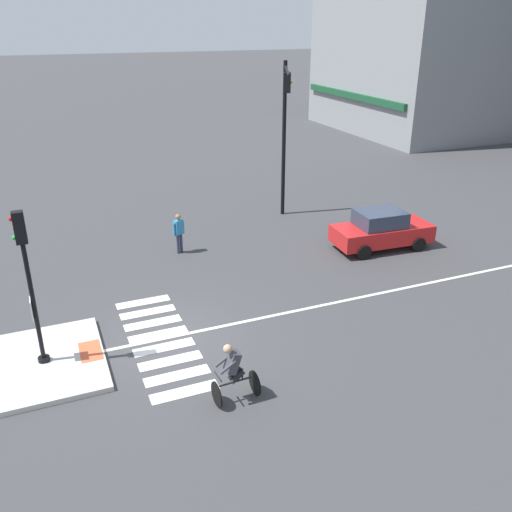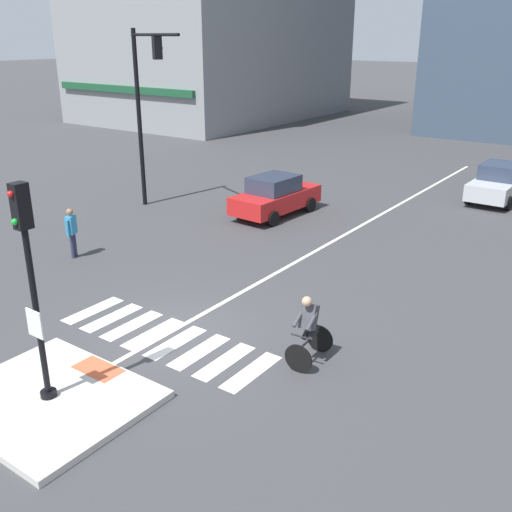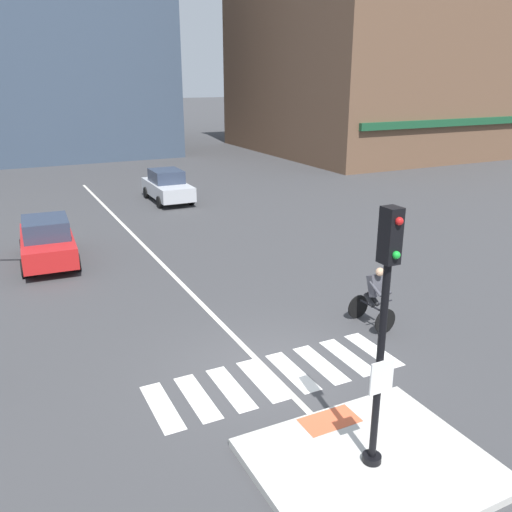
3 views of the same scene
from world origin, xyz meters
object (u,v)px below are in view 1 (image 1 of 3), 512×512
Objects in this scene: car_red_westbound_far at (381,230)px; pedestrian_at_curb_left at (179,230)px; signal_pole at (28,275)px; cyclist at (233,371)px; traffic_light_mast at (285,122)px.

pedestrian_at_curb_left is at bearing -108.91° from car_red_westbound_far.
signal_pole is at bearing -41.51° from pedestrian_at_curb_left.
pedestrian_at_curb_left is (-6.30, 5.58, -1.80)m from signal_pole.
pedestrian_at_curb_left is at bearing 172.79° from cyclist.
signal_pole is 0.61× the size of traffic_light_mast.
cyclist is at bearing 51.80° from signal_pole.
car_red_westbound_far is 2.51× the size of pedestrian_at_curb_left.
cyclist is (11.82, -6.87, -3.74)m from traffic_light_mast.
car_red_westbound_far is at bearing 71.09° from pedestrian_at_curb_left.
traffic_light_mast is 1.71× the size of car_red_westbound_far.
car_red_westbound_far is (4.80, 2.25, -3.80)m from traffic_light_mast.
signal_pole reaches higher than pedestrian_at_curb_left.
car_red_westbound_far is (-3.60, 13.48, -1.97)m from signal_pole.
traffic_light_mast reaches higher than signal_pole.
traffic_light_mast is 14.17m from cyclist.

